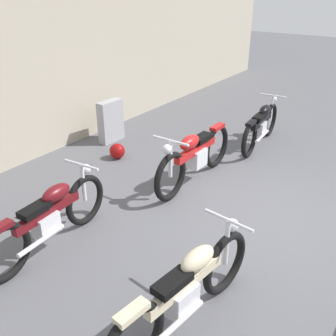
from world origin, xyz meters
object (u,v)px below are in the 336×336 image
object	(u,v)px
helmet	(117,151)
motorcycle_maroon	(50,218)
stone_marker	(111,121)
motorcycle_cream	(186,290)
motorcycle_black	(261,125)
motorcycle_red	(195,156)

from	to	relation	value
helmet	motorcycle_maroon	distance (m)	2.72
stone_marker	motorcycle_cream	xyz separation A→B (m)	(-3.15, -3.79, 0.01)
helmet	motorcycle_black	xyz separation A→B (m)	(2.11, -1.93, 0.28)
stone_marker	motorcycle_cream	distance (m)	4.93
helmet	motorcycle_maroon	world-z (taller)	motorcycle_maroon
helmet	motorcycle_maroon	bearing A→B (deg)	-155.80
motorcycle_red	motorcycle_maroon	size ratio (longest dim) A/B	1.09
motorcycle_red	motorcycle_cream	bearing A→B (deg)	30.03
stone_marker	motorcycle_black	world-z (taller)	motorcycle_black
motorcycle_red	motorcycle_black	bearing A→B (deg)	172.93
helmet	motorcycle_black	distance (m)	2.87
motorcycle_cream	motorcycle_black	xyz separation A→B (m)	(4.66, 1.18, -0.01)
helmet	motorcycle_cream	bearing A→B (deg)	-129.32
motorcycle_maroon	motorcycle_black	xyz separation A→B (m)	(4.57, -0.82, -0.00)
motorcycle_red	motorcycle_cream	size ratio (longest dim) A/B	1.08
motorcycle_maroon	motorcycle_black	world-z (taller)	motorcycle_maroon
helmet	motorcycle_maroon	xyz separation A→B (m)	(-2.46, -1.11, 0.29)
motorcycle_cream	motorcycle_black	distance (m)	4.81
helmet	motorcycle_black	world-z (taller)	motorcycle_black
stone_marker	motorcycle_maroon	world-z (taller)	motorcycle_maroon
stone_marker	helmet	xyz separation A→B (m)	(-0.59, -0.68, -0.28)
motorcycle_maroon	motorcycle_cream	distance (m)	2.01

